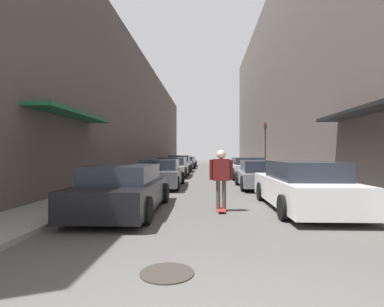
{
  "coord_description": "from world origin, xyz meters",
  "views": [
    {
      "loc": [
        -0.18,
        -1.77,
        1.55
      ],
      "look_at": [
        -0.87,
        12.21,
        1.55
      ],
      "focal_mm": 28.0,
      "sensor_mm": 36.0,
      "label": 1
    }
  ],
  "objects_px": {
    "parked_car_left_0": "(125,189)",
    "parked_car_left_3": "(179,164)",
    "parked_car_left_2": "(173,167)",
    "parked_car_right_1": "(261,175)",
    "parked_car_left_1": "(161,174)",
    "parked_car_right_2": "(247,168)",
    "manhole_cover": "(167,273)",
    "skateboarder": "(221,174)",
    "parked_car_left_4": "(185,163)",
    "parked_car_left_5": "(188,162)",
    "parked_car_right_0": "(302,186)",
    "traffic_light": "(265,142)"
  },
  "relations": [
    {
      "from": "parked_car_left_4",
      "to": "traffic_light",
      "type": "xyz_separation_m",
      "value": [
        6.33,
        -9.53,
        1.73
      ]
    },
    {
      "from": "parked_car_left_3",
      "to": "parked_car_right_0",
      "type": "relative_size",
      "value": 0.85
    },
    {
      "from": "parked_car_left_4",
      "to": "manhole_cover",
      "type": "bearing_deg",
      "value": -86.36
    },
    {
      "from": "parked_car_left_2",
      "to": "parked_car_left_5",
      "type": "bearing_deg",
      "value": 89.98
    },
    {
      "from": "parked_car_left_1",
      "to": "parked_car_left_5",
      "type": "distance_m",
      "value": 22.48
    },
    {
      "from": "parked_car_right_0",
      "to": "parked_car_right_1",
      "type": "relative_size",
      "value": 1.2
    },
    {
      "from": "parked_car_left_0",
      "to": "parked_car_left_1",
      "type": "height_order",
      "value": "parked_car_left_1"
    },
    {
      "from": "parked_car_right_2",
      "to": "parked_car_left_3",
      "type": "bearing_deg",
      "value": 125.59
    },
    {
      "from": "parked_car_left_1",
      "to": "skateboarder",
      "type": "bearing_deg",
      "value": -66.45
    },
    {
      "from": "parked_car_left_2",
      "to": "parked_car_left_4",
      "type": "xyz_separation_m",
      "value": [
        0.02,
        10.88,
        -0.02
      ]
    },
    {
      "from": "parked_car_left_0",
      "to": "parked_car_right_1",
      "type": "relative_size",
      "value": 1.18
    },
    {
      "from": "parked_car_left_0",
      "to": "manhole_cover",
      "type": "relative_size",
      "value": 6.69
    },
    {
      "from": "parked_car_right_2",
      "to": "skateboarder",
      "type": "bearing_deg",
      "value": -101.14
    },
    {
      "from": "traffic_light",
      "to": "parked_car_left_0",
      "type": "bearing_deg",
      "value": -115.1
    },
    {
      "from": "parked_car_right_2",
      "to": "parked_car_right_0",
      "type": "bearing_deg",
      "value": -88.93
    },
    {
      "from": "manhole_cover",
      "to": "parked_car_left_4",
      "type": "bearing_deg",
      "value": 93.64
    },
    {
      "from": "traffic_light",
      "to": "manhole_cover",
      "type": "bearing_deg",
      "value": -104.85
    },
    {
      "from": "parked_car_left_0",
      "to": "parked_car_left_3",
      "type": "distance_m",
      "value": 17.26
    },
    {
      "from": "parked_car_left_4",
      "to": "parked_car_right_2",
      "type": "relative_size",
      "value": 1.0
    },
    {
      "from": "parked_car_left_5",
      "to": "parked_car_left_3",
      "type": "bearing_deg",
      "value": -90.32
    },
    {
      "from": "parked_car_left_5",
      "to": "parked_car_right_0",
      "type": "xyz_separation_m",
      "value": [
        4.87,
        -27.8,
        0.08
      ]
    },
    {
      "from": "traffic_light",
      "to": "parked_car_left_5",
      "type": "bearing_deg",
      "value": 112.94
    },
    {
      "from": "parked_car_left_2",
      "to": "parked_car_left_5",
      "type": "distance_m",
      "value": 16.34
    },
    {
      "from": "manhole_cover",
      "to": "parked_car_left_1",
      "type": "bearing_deg",
      "value": 99.19
    },
    {
      "from": "skateboarder",
      "to": "parked_car_left_0",
      "type": "bearing_deg",
      "value": -175.93
    },
    {
      "from": "parked_car_right_0",
      "to": "parked_car_right_1",
      "type": "height_order",
      "value": "parked_car_right_0"
    },
    {
      "from": "skateboarder",
      "to": "manhole_cover",
      "type": "xyz_separation_m",
      "value": [
        -0.89,
        -4.19,
        -1.0
      ]
    },
    {
      "from": "parked_car_right_2",
      "to": "manhole_cover",
      "type": "relative_size",
      "value": 6.23
    },
    {
      "from": "parked_car_left_0",
      "to": "traffic_light",
      "type": "distance_m",
      "value": 14.9
    },
    {
      "from": "parked_car_left_3",
      "to": "traffic_light",
      "type": "relative_size",
      "value": 1.13
    },
    {
      "from": "parked_car_left_2",
      "to": "parked_car_left_3",
      "type": "bearing_deg",
      "value": 90.62
    },
    {
      "from": "parked_car_right_0",
      "to": "parked_car_left_4",
      "type": "bearing_deg",
      "value": 102.25
    },
    {
      "from": "parked_car_right_2",
      "to": "manhole_cover",
      "type": "xyz_separation_m",
      "value": [
        -2.95,
        -14.63,
        -0.64
      ]
    },
    {
      "from": "parked_car_left_2",
      "to": "parked_car_left_0",
      "type": "bearing_deg",
      "value": -89.66
    },
    {
      "from": "parked_car_left_3",
      "to": "skateboarder",
      "type": "height_order",
      "value": "skateboarder"
    },
    {
      "from": "parked_car_right_1",
      "to": "manhole_cover",
      "type": "relative_size",
      "value": 5.67
    },
    {
      "from": "parked_car_left_2",
      "to": "parked_car_left_5",
      "type": "relative_size",
      "value": 1.11
    },
    {
      "from": "parked_car_left_2",
      "to": "skateboarder",
      "type": "bearing_deg",
      "value": -77.51
    },
    {
      "from": "parked_car_right_0",
      "to": "skateboarder",
      "type": "distance_m",
      "value": 2.31
    },
    {
      "from": "parked_car_left_2",
      "to": "parked_car_right_1",
      "type": "height_order",
      "value": "parked_car_left_2"
    },
    {
      "from": "parked_car_left_3",
      "to": "parked_car_right_1",
      "type": "xyz_separation_m",
      "value": [
        4.74,
        -11.61,
        -0.06
      ]
    },
    {
      "from": "skateboarder",
      "to": "manhole_cover",
      "type": "distance_m",
      "value": 4.4
    },
    {
      "from": "parked_car_left_4",
      "to": "manhole_cover",
      "type": "distance_m",
      "value": 27.0
    },
    {
      "from": "parked_car_left_0",
      "to": "skateboarder",
      "type": "xyz_separation_m",
      "value": [
        2.56,
        0.18,
        0.4
      ]
    },
    {
      "from": "parked_car_left_5",
      "to": "parked_car_right_2",
      "type": "distance_m",
      "value": 18.37
    },
    {
      "from": "parked_car_left_4",
      "to": "traffic_light",
      "type": "bearing_deg",
      "value": -56.4
    },
    {
      "from": "traffic_light",
      "to": "parked_car_right_1",
      "type": "bearing_deg",
      "value": -102.11
    },
    {
      "from": "parked_car_right_1",
      "to": "skateboarder",
      "type": "height_order",
      "value": "skateboarder"
    },
    {
      "from": "parked_car_right_1",
      "to": "parked_car_right_0",
      "type": "bearing_deg",
      "value": -87.89
    },
    {
      "from": "parked_car_left_0",
      "to": "manhole_cover",
      "type": "bearing_deg",
      "value": -67.45
    }
  ]
}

